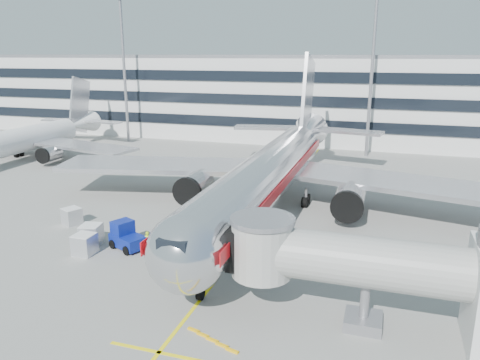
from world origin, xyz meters
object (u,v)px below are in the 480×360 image
(cargo_container_right, at_px, (72,216))
(ramp_worker, at_px, (148,241))
(cargo_container_left, at_px, (91,234))
(cargo_container_front, at_px, (85,244))
(belt_loader, at_px, (201,224))
(main_jet, at_px, (272,170))
(baggage_tug, at_px, (126,237))

(cargo_container_right, xyz_separation_m, ramp_worker, (9.92, -3.33, 0.01))
(cargo_container_left, xyz_separation_m, cargo_container_front, (0.71, -1.94, -0.02))
(cargo_container_left, height_order, cargo_container_right, cargo_container_left)
(belt_loader, relative_size, ramp_worker, 2.58)
(main_jet, bearing_deg, ramp_worker, -118.11)
(belt_loader, xyz_separation_m, baggage_tug, (-4.34, -5.89, 0.44))
(cargo_container_right, relative_size, ramp_worker, 1.22)
(baggage_tug, distance_m, cargo_container_right, 8.68)
(cargo_container_left, xyz_separation_m, ramp_worker, (5.24, 0.29, -0.06))
(cargo_container_front, bearing_deg, main_jet, 53.28)
(belt_loader, height_order, ramp_worker, belt_loader)
(cargo_container_front, bearing_deg, belt_loader, 49.18)
(main_jet, relative_size, cargo_container_left, 26.59)
(cargo_container_right, bearing_deg, baggage_tug, -23.26)
(baggage_tug, relative_size, cargo_container_right, 1.78)
(cargo_container_right, bearing_deg, main_jet, 30.78)
(ramp_worker, bearing_deg, baggage_tug, 162.38)
(belt_loader, bearing_deg, baggage_tug, -126.39)
(belt_loader, height_order, cargo_container_right, belt_loader)
(cargo_container_left, relative_size, ramp_worker, 1.17)
(cargo_container_left, height_order, cargo_container_front, cargo_container_left)
(ramp_worker, bearing_deg, belt_loader, 47.00)
(belt_loader, relative_size, cargo_container_left, 2.20)
(belt_loader, xyz_separation_m, cargo_container_front, (-6.93, -8.02, 0.29))
(baggage_tug, distance_m, cargo_container_front, 3.36)
(ramp_worker, bearing_deg, main_jet, 41.37)
(cargo_container_left, xyz_separation_m, cargo_container_right, (-4.68, 3.62, -0.07))
(baggage_tug, bearing_deg, cargo_container_left, -176.68)
(belt_loader, height_order, cargo_container_left, belt_loader)
(main_jet, bearing_deg, baggage_tug, -123.93)
(cargo_container_left, bearing_deg, cargo_container_front, -70.05)
(belt_loader, bearing_deg, cargo_container_front, -130.82)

